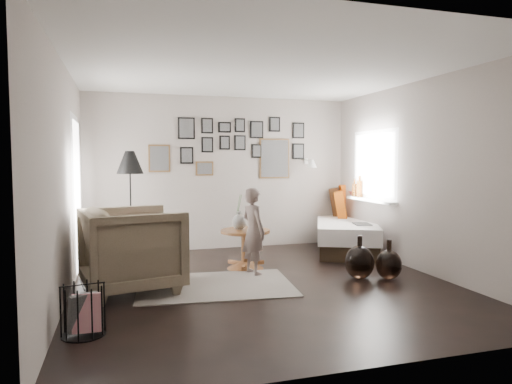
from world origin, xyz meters
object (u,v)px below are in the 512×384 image
object	(u,v)px
pedestal_table	(245,250)
demijohn_large	(359,262)
demijohn_small	(389,264)
child	(253,231)
armchair	(132,249)
vase	(239,219)
magazine_basket	(83,310)
daybed	(343,229)
floor_lamp	(130,167)

from	to	relation	value
pedestal_table	demijohn_large	distance (m)	1.59
pedestal_table	demijohn_small	bearing A→B (deg)	-34.88
pedestal_table	child	size ratio (longest dim) A/B	0.60
armchair	child	world-z (taller)	child
vase	magazine_basket	world-z (taller)	vase
daybed	demijohn_large	bearing A→B (deg)	-87.24
pedestal_table	magazine_basket	distance (m)	2.81
vase	armchair	bearing A→B (deg)	-153.69
pedestal_table	demijohn_small	world-z (taller)	pedestal_table
pedestal_table	demijohn_small	xyz separation A→B (m)	(1.59, -1.11, -0.06)
pedestal_table	floor_lamp	xyz separation A→B (m)	(-1.53, 0.77, 1.17)
child	demijohn_large	bearing A→B (deg)	-134.92
pedestal_table	vase	distance (m)	0.45
demijohn_large	demijohn_small	xyz separation A→B (m)	(0.35, -0.12, -0.02)
child	daybed	bearing A→B (deg)	-74.40
child	demijohn_small	bearing A→B (deg)	-133.15
child	magazine_basket	bearing A→B (deg)	111.35
armchair	pedestal_table	bearing A→B (deg)	-76.87
pedestal_table	vase	xyz separation A→B (m)	(-0.08, 0.02, 0.45)
daybed	armchair	bearing A→B (deg)	-130.91
floor_lamp	demijohn_large	size ratio (longest dim) A/B	2.94
pedestal_table	vase	size ratio (longest dim) A/B	1.40
armchair	daybed	bearing A→B (deg)	-76.48
magazine_basket	demijohn_large	bearing A→B (deg)	17.00
armchair	child	size ratio (longest dim) A/B	0.93
armchair	vase	bearing A→B (deg)	-75.07
armchair	magazine_basket	world-z (taller)	armchair
vase	floor_lamp	distance (m)	1.79
vase	floor_lamp	xyz separation A→B (m)	(-1.45, 0.75, 0.73)
armchair	demijohn_small	bearing A→B (deg)	-108.74
daybed	demijohn_large	world-z (taller)	daybed
vase	magazine_basket	bearing A→B (deg)	-133.74
pedestal_table	demijohn_large	size ratio (longest dim) A/B	1.23
armchair	demijohn_large	size ratio (longest dim) A/B	1.91
daybed	magazine_basket	bearing A→B (deg)	-119.63
magazine_basket	daybed	bearing A→B (deg)	36.18
magazine_basket	demijohn_large	distance (m)	3.39
vase	magazine_basket	xyz separation A→B (m)	(-1.91, -2.00, -0.48)
floor_lamp	demijohn_small	world-z (taller)	floor_lamp
daybed	armchair	size ratio (longest dim) A/B	2.21
demijohn_large	vase	bearing A→B (deg)	142.63
child	vase	bearing A→B (deg)	-3.19
daybed	armchair	world-z (taller)	daybed
pedestal_table	armchair	world-z (taller)	armchair
magazine_basket	floor_lamp	bearing A→B (deg)	80.40
pedestal_table	vase	bearing A→B (deg)	165.96
daybed	floor_lamp	size ratio (longest dim) A/B	1.44
demijohn_large	floor_lamp	bearing A→B (deg)	147.52
vase	daybed	xyz separation A→B (m)	(2.08, 0.92, -0.37)
vase	child	xyz separation A→B (m)	(0.10, -0.38, -0.12)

